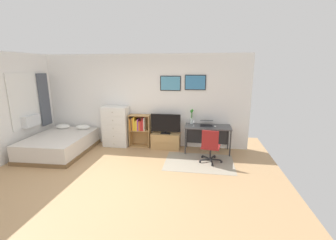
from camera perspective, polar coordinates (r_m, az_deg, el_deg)
name	(u,v)px	position (r m, az deg, el deg)	size (l,w,h in m)	color
ground_plane	(115,182)	(4.98, -13.24, -15.02)	(7.20, 7.20, 0.00)	tan
wall_back_with_posters	(144,101)	(6.77, -6.06, 4.91)	(6.12, 0.09, 2.70)	white
area_rug	(199,162)	(5.80, 7.86, -10.55)	(1.70, 1.20, 0.01)	#9E937F
bed	(60,144)	(6.98, -25.55, -5.43)	(1.56, 2.03, 0.62)	brown
dresser	(116,126)	(6.92, -13.00, -1.59)	(0.74, 0.46, 1.20)	white
bookshelf	(139,127)	(6.76, -7.38, -1.84)	(0.62, 0.30, 0.96)	tan
tv_stand	(166,141)	(6.64, -0.58, -5.24)	(0.83, 0.41, 0.45)	tan
television	(166,124)	(6.47, -0.62, -0.99)	(0.86, 0.16, 0.57)	black
desk	(208,130)	(6.43, 9.98, -2.52)	(1.25, 0.60, 0.74)	#4C4C4F
office_chair	(210,145)	(5.66, 10.64, -6.32)	(0.58, 0.58, 0.86)	#232326
laptop	(206,123)	(6.38, 9.69, -0.82)	(0.36, 0.38, 0.15)	#333338
computer_mouse	(215,126)	(6.28, 11.81, -1.57)	(0.06, 0.10, 0.03)	silver
bamboo_vase	(192,117)	(6.47, 5.99, 0.84)	(0.09, 0.10, 0.43)	silver
wine_glass	(194,121)	(6.24, 6.50, -0.34)	(0.07, 0.07, 0.18)	silver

